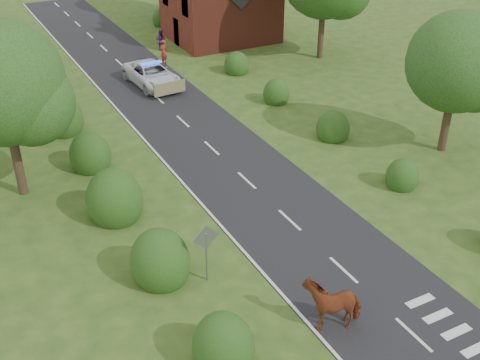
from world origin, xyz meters
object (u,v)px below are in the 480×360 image
police_van (152,75)px  pedestrian_purple (161,40)px  cow (332,304)px  pedestrian_red (163,52)px  road_sign (206,245)px

police_van → pedestrian_purple: 7.70m
cow → pedestrian_red: pedestrian_red is taller
cow → pedestrian_red: bearing=-175.5°
cow → road_sign: bearing=-130.6°
cow → pedestrian_red: (5.02, 28.34, 0.11)m
cow → pedestrian_purple: (6.06, 31.53, -0.00)m
police_van → pedestrian_purple: bearing=59.7°
pedestrian_purple → road_sign: bearing=112.1°
police_van → cow: bearing=-100.6°
road_sign → cow: road_sign is taller
road_sign → pedestrian_purple: (8.93, 27.42, -0.85)m
police_van → pedestrian_red: (2.33, 3.73, 0.18)m
road_sign → police_van: size_ratio=0.45×
cow → pedestrian_purple: 32.11m
cow → police_van: 24.75m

